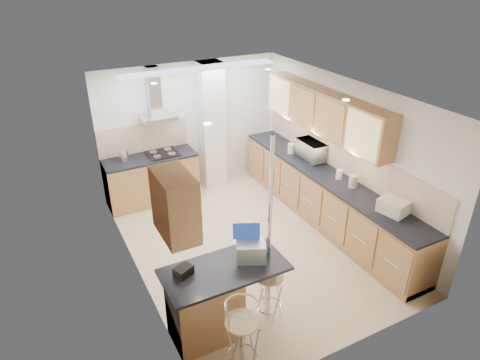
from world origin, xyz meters
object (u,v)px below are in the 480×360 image
bread_bin (393,206)px  bar_stool_end (269,291)px  bar_stool_near (242,338)px  laptop (251,251)px  microwave (313,150)px

bread_bin → bar_stool_end: bearing=170.9°
bar_stool_near → bread_bin: 2.93m
laptop → bar_stool_end: 0.65m
microwave → bar_stool_end: 3.20m
laptop → bar_stool_end: (0.21, -0.12, -0.61)m
bar_stool_end → bread_bin: (2.12, 0.14, 0.57)m
laptop → bar_stool_near: (-0.47, -0.66, -0.57)m
laptop → bread_bin: size_ratio=0.89×
laptop → bread_bin: laptop is taller
laptop → bar_stool_near: size_ratio=0.35×
bar_stool_near → bread_bin: (2.80, 0.68, 0.53)m
bar_stool_near → bread_bin: bread_bin is taller
laptop → bar_stool_end: bearing=-4.7°
laptop → bar_stool_near: laptop is taller
microwave → bread_bin: microwave is taller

